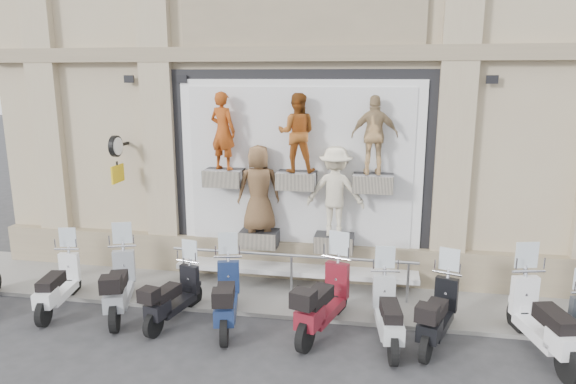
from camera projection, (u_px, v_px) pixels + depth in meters
name	position (u px, v px, depth m)	size (l,w,h in m)	color
ground	(271.00, 347.00, 8.56)	(90.00, 90.00, 0.00)	#2F2F32
sidewalk	(292.00, 293.00, 10.57)	(16.00, 2.20, 0.08)	gray
building	(324.00, 16.00, 13.95)	(14.00, 8.60, 12.00)	tan
shop_vitrine	(301.00, 177.00, 10.66)	(5.60, 0.85, 4.30)	black
guard_rail	(291.00, 276.00, 10.38)	(5.06, 0.10, 0.93)	#9EA0A5
clock_sign_bracket	(117.00, 153.00, 10.99)	(0.10, 0.80, 1.02)	black
scooter_b	(57.00, 274.00, 9.76)	(0.53, 1.82, 1.47)	white
scooter_c	(119.00, 273.00, 9.59)	(0.58, 1.99, 1.62)	gray
scooter_d	(173.00, 286.00, 9.30)	(0.50, 1.72, 1.40)	black
scooter_e	(226.00, 285.00, 9.11)	(0.56, 1.93, 1.57)	#16254D
scooter_f	(324.00, 288.00, 8.88)	(0.60, 2.05, 1.67)	maroon
scooter_g	(389.00, 301.00, 8.54)	(0.54, 1.86, 1.51)	#B6BABD
scooter_h	(439.00, 302.00, 8.51)	(0.54, 1.86, 1.51)	black
scooter_i	(545.00, 307.00, 8.12)	(0.61, 2.09, 1.70)	white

